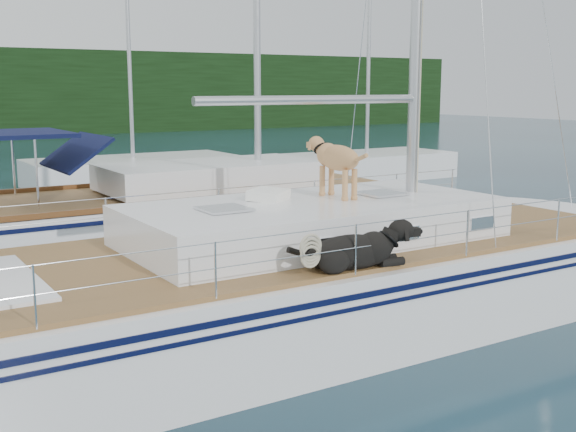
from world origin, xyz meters
TOP-DOWN VIEW (x-y plane):
  - ground at (0.00, 0.00)m, footprint 120.00×120.00m
  - main_sailboat at (0.10, -0.01)m, footprint 12.00×3.81m
  - neighbor_sailboat at (1.18, 6.25)m, footprint 11.00×3.50m
  - bg_boat_center at (4.00, 16.00)m, footprint 7.20×3.00m
  - bg_boat_east at (12.00, 13.00)m, footprint 6.40×3.00m

SIDE VIEW (x-z plane):
  - ground at x=0.00m, z-range 0.00..0.00m
  - bg_boat_center at x=4.00m, z-range -5.37..6.28m
  - bg_boat_east at x=12.00m, z-range -5.37..6.28m
  - neighbor_sailboat at x=1.18m, z-range -6.02..7.28m
  - main_sailboat at x=0.10m, z-range -6.33..7.68m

